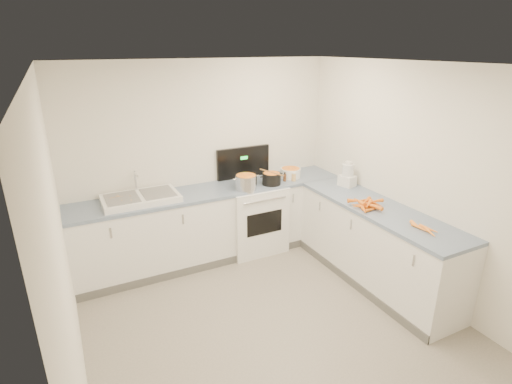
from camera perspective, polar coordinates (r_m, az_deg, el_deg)
name	(u,v)px	position (r m, az deg, el deg)	size (l,w,h in m)	color
floor	(279,331)	(4.16, 3.35, -19.23)	(3.50, 4.00, 0.00)	gray
ceiling	(286,65)	(3.22, 4.29, 17.61)	(3.50, 4.00, 0.00)	silver
wall_back	(204,160)	(5.23, -7.44, 4.59)	(3.50, 2.50, 0.00)	silver
wall_front	(504,371)	(2.29, 31.93, -20.85)	(3.50, 2.50, 0.00)	silver
wall_left	(63,260)	(3.09, -25.83, -8.79)	(4.00, 2.50, 0.00)	silver
wall_right	(424,185)	(4.60, 22.92, 0.93)	(4.00, 2.50, 0.00)	silver
counter_back	(215,223)	(5.23, -5.93, -4.45)	(3.50, 0.62, 0.94)	white
counter_right	(375,245)	(4.87, 16.69, -7.20)	(0.62, 2.20, 0.94)	white
stove	(253,216)	(5.41, -0.44, -3.39)	(0.76, 0.65, 1.36)	white
sink	(141,198)	(4.82, -16.17, -0.83)	(0.86, 0.52, 0.31)	white
steel_pot	(246,183)	(5.01, -1.43, 1.30)	(0.28, 0.28, 0.20)	silver
black_pot	(271,179)	(5.19, 2.23, 1.80)	(0.24, 0.24, 0.17)	black
wooden_spoon	(272,172)	(5.16, 2.24, 2.82)	(0.02, 0.02, 0.41)	#AD7A47
mixing_bowl	(290,173)	(5.48, 4.95, 2.75)	(0.28, 0.28, 0.13)	white
extract_bottle	(285,178)	(5.32, 4.12, 2.06)	(0.04, 0.04, 0.10)	#593319
spice_jar	(294,177)	(5.35, 5.41, 2.13)	(0.06, 0.06, 0.10)	#E5B266
food_processor	(347,176)	(5.24, 12.94, 2.31)	(0.20, 0.23, 0.32)	white
carrot_pile	(367,205)	(4.61, 15.59, -1.74)	(0.38, 0.40, 0.09)	orange
peeled_carrots	(424,228)	(4.25, 22.84, -4.81)	(0.14, 0.36, 0.04)	orange
peelings	(121,198)	(4.79, -18.73, -0.75)	(0.24, 0.25, 0.01)	tan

